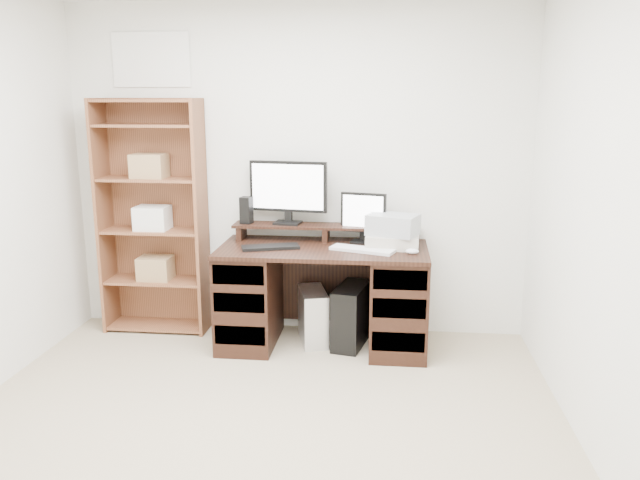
% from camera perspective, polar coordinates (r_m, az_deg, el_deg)
% --- Properties ---
extents(room, '(3.54, 4.04, 2.54)m').
position_cam_1_polar(room, '(2.85, -7.96, 1.58)').
color(room, tan).
rests_on(room, ground).
extents(desk, '(1.50, 0.70, 0.75)m').
position_cam_1_polar(desk, '(4.60, 0.29, -5.01)').
color(desk, black).
rests_on(desk, ground).
extents(riser_shelf, '(1.40, 0.22, 0.12)m').
position_cam_1_polar(riser_shelf, '(4.68, 0.55, 1.07)').
color(riser_shelf, black).
rests_on(riser_shelf, desk).
extents(monitor_wide, '(0.59, 0.18, 0.47)m').
position_cam_1_polar(monitor_wide, '(4.69, -2.93, 4.68)').
color(monitor_wide, black).
rests_on(monitor_wide, riser_shelf).
extents(monitor_small, '(0.34, 0.16, 0.37)m').
position_cam_1_polar(monitor_small, '(4.61, 3.97, 2.24)').
color(monitor_small, black).
rests_on(monitor_small, desk).
extents(speaker, '(0.10, 0.10, 0.20)m').
position_cam_1_polar(speaker, '(4.75, -6.75, 2.72)').
color(speaker, black).
rests_on(speaker, riser_shelf).
extents(keyboard_black, '(0.43, 0.25, 0.02)m').
position_cam_1_polar(keyboard_black, '(4.46, -4.55, -0.65)').
color(keyboard_black, black).
rests_on(keyboard_black, desk).
extents(keyboard_white, '(0.47, 0.28, 0.02)m').
position_cam_1_polar(keyboard_white, '(4.39, 3.89, -0.88)').
color(keyboard_white, silver).
rests_on(keyboard_white, desk).
extents(mouse, '(0.10, 0.07, 0.04)m').
position_cam_1_polar(mouse, '(4.34, 8.43, -1.03)').
color(mouse, white).
rests_on(mouse, desk).
extents(printer, '(0.39, 0.30, 0.09)m').
position_cam_1_polar(printer, '(4.51, 6.65, -0.09)').
color(printer, '#B6AE9F').
rests_on(printer, desk).
extents(basket, '(0.40, 0.35, 0.15)m').
position_cam_1_polar(basket, '(4.48, 6.69, 1.40)').
color(basket, '#A0A5AB').
rests_on(basket, printer).
extents(tower_silver, '(0.28, 0.44, 0.40)m').
position_cam_1_polar(tower_silver, '(4.72, -0.64, -6.95)').
color(tower_silver, silver).
rests_on(tower_silver, ground).
extents(tower_black, '(0.28, 0.48, 0.45)m').
position_cam_1_polar(tower_black, '(4.66, 2.88, -6.89)').
color(tower_black, black).
rests_on(tower_black, ground).
extents(bookshelf, '(0.80, 0.30, 1.80)m').
position_cam_1_polar(bookshelf, '(4.98, -14.97, 2.22)').
color(bookshelf, brown).
rests_on(bookshelf, ground).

